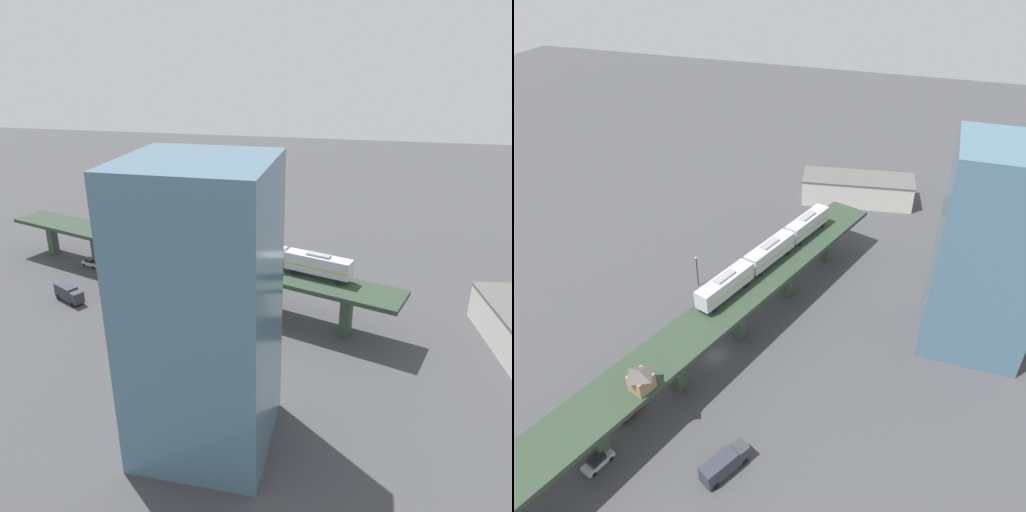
# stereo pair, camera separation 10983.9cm
# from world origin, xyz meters

# --- Properties ---
(ground_plane) EXTENTS (400.00, 400.00, 0.00)m
(ground_plane) POSITION_xyz_m (0.00, 0.00, 0.00)
(ground_plane) COLOR #424244
(elevated_viaduct) EXTENTS (35.83, 90.23, 8.97)m
(elevated_viaduct) POSITION_xyz_m (-0.06, -0.19, 7.66)
(elevated_viaduct) COLOR #2C3D2C
(elevated_viaduct) RESTS_ON ground
(subway_train) EXTENTS (13.92, 36.30, 4.45)m
(subway_train) POSITION_xyz_m (4.01, 17.28, 11.51)
(subway_train) COLOR silver
(subway_train) RESTS_ON elevated_viaduct
(signal_hut) EXTENTS (4.04, 4.04, 3.40)m
(signal_hut) POSITION_xyz_m (-2.80, -16.77, 10.77)
(signal_hut) COLOR #8C7251
(signal_hut) RESTS_ON elevated_viaduct
(street_car_silver) EXTENTS (2.95, 4.73, 1.89)m
(street_car_silver) POSITION_xyz_m (-6.72, -24.10, 0.94)
(street_car_silver) COLOR #B7BABF
(street_car_silver) RESTS_ON ground
(street_car_red) EXTENTS (2.61, 4.66, 1.89)m
(street_car_red) POSITION_xyz_m (-7.76, -15.29, 0.94)
(street_car_red) COLOR #AD1E1E
(street_car_red) RESTS_ON ground
(delivery_truck) EXTENTS (5.29, 7.43, 3.20)m
(delivery_truck) POSITION_xyz_m (10.04, -19.39, 1.76)
(delivery_truck) COLOR #333338
(delivery_truck) RESTS_ON ground
(street_lamp) EXTENTS (0.44, 0.44, 6.94)m
(street_lamp) POSITION_xyz_m (-11.38, 17.16, 4.11)
(street_lamp) COLOR black
(street_lamp) RESTS_ON ground
(office_tower) EXTENTS (16.00, 16.00, 36.00)m
(office_tower) POSITION_xyz_m (40.34, 18.95, 18.00)
(office_tower) COLOR slate
(office_tower) RESTS_ON ground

